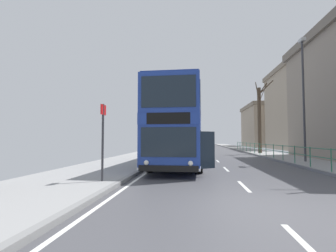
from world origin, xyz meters
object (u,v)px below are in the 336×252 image
at_px(bare_tree_far_01, 260,118).
at_px(double_decker_bus_main, 180,127).
at_px(street_lamp_far_side, 303,90).
at_px(background_building_00, 314,109).
at_px(background_building_02, 272,126).
at_px(bus_stop_sign_near, 103,133).

bearing_deg(bare_tree_far_01, double_decker_bus_main, -123.15).
relative_size(street_lamp_far_side, background_building_00, 0.66).
height_order(double_decker_bus_main, background_building_00, background_building_00).
bearing_deg(double_decker_bus_main, background_building_00, 52.28).
xyz_separation_m(double_decker_bus_main, street_lamp_far_side, (8.11, 2.00, 2.55)).
bearing_deg(background_building_02, bare_tree_far_01, -109.33).
bearing_deg(background_building_00, double_decker_bus_main, -127.72).
xyz_separation_m(double_decker_bus_main, bus_stop_sign_near, (-2.34, -6.74, -0.52)).
xyz_separation_m(double_decker_bus_main, bare_tree_far_01, (7.80, 11.94, 1.53)).
xyz_separation_m(bus_stop_sign_near, background_building_00, (21.39, 31.36, 4.44)).
distance_m(bare_tree_far_01, background_building_02, 28.49).
height_order(double_decker_bus_main, background_building_02, background_building_02).
bearing_deg(background_building_00, bare_tree_far_01, -131.57).
bearing_deg(bare_tree_far_01, street_lamp_far_side, -88.18).
xyz_separation_m(bus_stop_sign_near, bare_tree_far_01, (10.13, 18.68, 2.04)).
height_order(bus_stop_sign_near, street_lamp_far_side, street_lamp_far_side).
distance_m(street_lamp_far_side, background_building_00, 25.17).
distance_m(bus_stop_sign_near, background_building_02, 49.65).
bearing_deg(double_decker_bus_main, bare_tree_far_01, 56.85).
xyz_separation_m(street_lamp_far_side, background_building_02, (9.11, 36.82, -0.46)).
bearing_deg(background_building_02, bus_stop_sign_near, -113.24).
distance_m(bus_stop_sign_near, bare_tree_far_01, 21.35).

